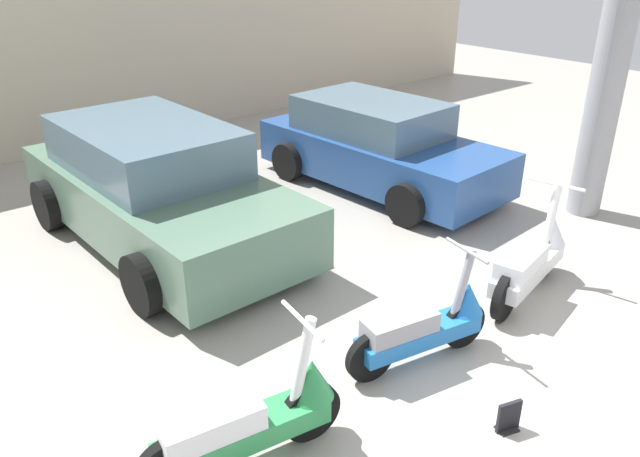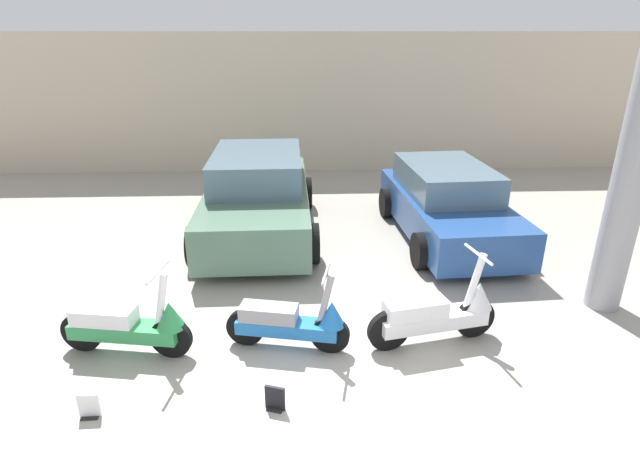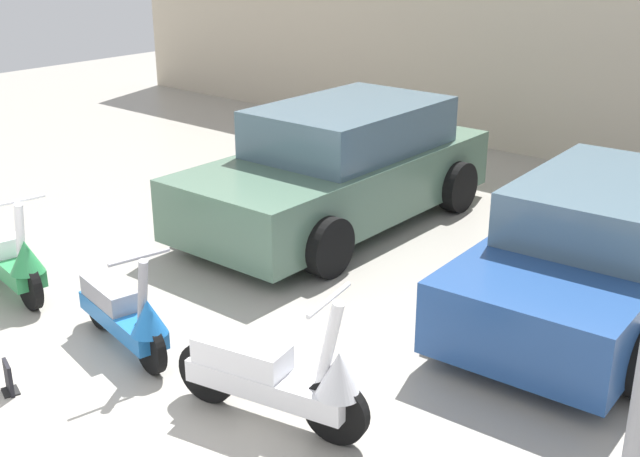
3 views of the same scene
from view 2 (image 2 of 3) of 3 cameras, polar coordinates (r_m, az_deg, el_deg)
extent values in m
plane|color=#9E998E|center=(5.23, 0.57, -19.67)|extent=(28.00, 28.00, 0.00)
cube|color=beige|center=(13.00, -1.47, 14.04)|extent=(19.60, 0.12, 3.43)
cylinder|color=black|center=(5.97, -16.65, -11.87)|extent=(0.49, 0.16, 0.48)
cylinder|color=black|center=(6.44, -25.54, -10.59)|extent=(0.49, 0.16, 0.48)
cube|color=#2D8C4C|center=(6.16, -21.35, -10.77)|extent=(1.28, 0.48, 0.17)
cube|color=white|center=(6.18, -23.45, -9.11)|extent=(0.74, 0.39, 0.19)
cylinder|color=white|center=(5.75, -17.68, -7.79)|extent=(0.23, 0.12, 0.68)
cylinder|color=white|center=(5.60, -18.08, -4.77)|extent=(0.12, 0.55, 0.03)
cone|color=#2D8C4C|center=(5.81, -16.79, -9.43)|extent=(0.37, 0.37, 0.31)
cylinder|color=black|center=(5.81, 1.16, -12.03)|extent=(0.46, 0.16, 0.45)
cylinder|color=black|center=(6.00, -8.50, -11.10)|extent=(0.46, 0.16, 0.45)
cube|color=#1E66B2|center=(5.86, -3.77, -11.14)|extent=(1.20, 0.49, 0.16)
cube|color=gray|center=(5.81, -5.88, -9.56)|extent=(0.70, 0.38, 0.18)
cylinder|color=gray|center=(5.58, 0.65, -8.12)|extent=(0.22, 0.12, 0.64)
cylinder|color=gray|center=(5.43, 0.67, -5.21)|extent=(0.13, 0.52, 0.03)
cone|color=#1E66B2|center=(5.66, 1.36, -9.68)|extent=(0.35, 0.35, 0.29)
cylinder|color=black|center=(6.35, 17.22, -9.73)|extent=(0.50, 0.19, 0.50)
cylinder|color=black|center=(5.90, 7.83, -11.46)|extent=(0.50, 0.19, 0.50)
cube|color=silver|center=(6.07, 12.75, -10.11)|extent=(1.33, 0.56, 0.17)
cube|color=white|center=(5.88, 10.85, -8.96)|extent=(0.77, 0.43, 0.19)
cylinder|color=white|center=(6.08, 17.26, -5.81)|extent=(0.24, 0.13, 0.70)
cylinder|color=white|center=(5.93, 17.63, -2.81)|extent=(0.15, 0.57, 0.03)
cone|color=silver|center=(6.21, 17.69, -7.25)|extent=(0.39, 0.39, 0.32)
cube|color=#51705B|center=(9.04, -7.11, 2.68)|extent=(1.84, 4.25, 0.70)
cube|color=slate|center=(9.10, -7.20, 6.94)|extent=(1.59, 2.39, 0.55)
cylinder|color=black|center=(7.88, -0.92, -1.69)|extent=(0.23, 0.65, 0.64)
cylinder|color=black|center=(8.02, -14.07, -1.96)|extent=(0.23, 0.65, 0.64)
cylinder|color=black|center=(10.34, -1.60, 4.08)|extent=(0.23, 0.65, 0.64)
cylinder|color=black|center=(10.44, -11.68, 3.81)|extent=(0.23, 0.65, 0.64)
cube|color=navy|center=(9.07, 14.32, 1.80)|extent=(1.79, 3.83, 0.62)
cube|color=slate|center=(9.10, 14.18, 5.58)|extent=(1.50, 2.17, 0.49)
cylinder|color=black|center=(8.48, 21.95, -1.90)|extent=(0.23, 0.58, 0.57)
cylinder|color=black|center=(7.87, 11.44, -2.50)|extent=(0.23, 0.58, 0.57)
cylinder|color=black|center=(10.43, 16.31, 3.15)|extent=(0.23, 0.58, 0.57)
cylinder|color=black|center=(9.94, 7.63, 2.95)|extent=(0.23, 0.58, 0.57)
cube|color=black|center=(5.58, -24.70, -18.86)|extent=(0.16, 0.13, 0.01)
cube|color=white|center=(5.50, -24.91, -17.86)|extent=(0.20, 0.04, 0.26)
cube|color=black|center=(5.22, -5.12, -19.75)|extent=(0.19, 0.16, 0.01)
cube|color=black|center=(5.14, -5.16, -18.72)|extent=(0.20, 0.09, 0.26)
cylinder|color=#99999E|center=(7.21, 31.88, 4.45)|extent=(0.43, 0.43, 3.43)
camera|label=1|loc=(4.22, -65.37, 9.05)|focal=35.00mm
camera|label=3|loc=(5.26, 73.56, 6.07)|focal=45.00mm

